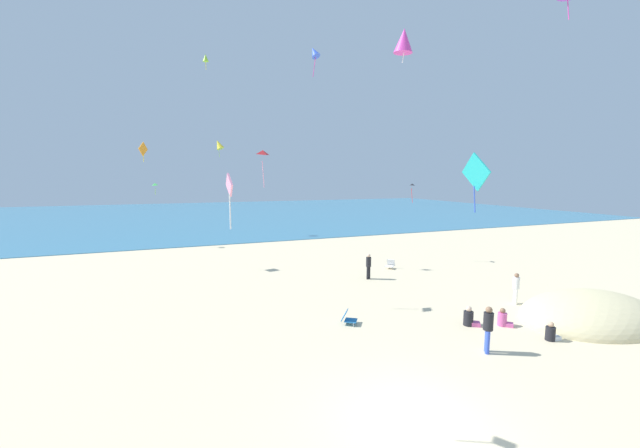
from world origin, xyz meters
name	(u,v)px	position (x,y,z in m)	size (l,w,h in m)	color
ground_plane	(294,298)	(0.00, 10.00, 0.00)	(120.00, 120.00, 0.00)	beige
ocean_water	(212,214)	(0.00, 56.33, 0.03)	(120.00, 60.00, 0.05)	teal
dune_mound	(589,319)	(10.88, 2.91, 0.00)	(6.40, 4.48, 2.26)	beige
beach_chair_near_camera	(390,264)	(7.75, 13.55, 0.26)	(0.80, 0.79, 0.58)	white
beach_chair_far_right	(348,318)	(1.12, 6.12, 0.26)	(0.79, 0.76, 0.57)	#2370B2
person_0	(369,265)	(5.16, 11.80, 0.87)	(0.40, 0.40, 1.51)	black
person_1	(469,318)	(5.64, 4.22, 0.30)	(0.72, 0.64, 0.80)	black
person_2	(488,326)	(4.48, 2.18, 0.94)	(0.45, 0.45, 1.62)	blue
person_4	(551,333)	(7.43, 2.07, 0.26)	(0.59, 0.38, 0.70)	black
person_5	(516,286)	(9.54, 5.44, 0.86)	(0.41, 0.41, 1.49)	white
person_6	(503,319)	(6.89, 3.70, 0.27)	(0.63, 0.63, 0.73)	#D8599E
kite_orange	(143,149)	(-7.10, 19.57, 7.77)	(0.50, 0.80, 1.26)	orange
kite_magenta	(404,41)	(3.16, 5.72, 11.11)	(0.89, 0.93, 1.27)	#DB3DA8
kite_red	(263,153)	(-1.49, 9.61, 7.04)	(0.68, 0.62, 1.69)	red
kite_teal	(476,173)	(2.07, 0.59, 6.05)	(0.25, 1.01, 1.54)	#1EADAD
kite_blue	(314,52)	(1.29, 10.50, 11.93)	(0.68, 0.75, 1.46)	blue
kite_black	(412,185)	(10.39, 15.13, 5.43)	(0.37, 0.45, 1.36)	black
kite_lime	(206,58)	(-3.10, 18.69, 13.57)	(0.38, 0.40, 0.97)	#99DB33
kite_pink	(229,188)	(-4.05, 1.44, 5.69)	(0.09, 0.53, 1.25)	pink
kite_yellow	(219,144)	(-1.05, 32.31, 9.35)	(1.32, 1.21, 1.85)	yellow
kite_green	(155,184)	(-6.98, 27.60, 5.41)	(0.63, 0.64, 1.03)	green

